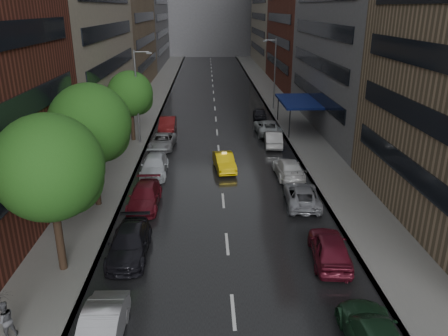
# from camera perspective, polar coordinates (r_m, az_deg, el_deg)

# --- Properties ---
(road) EXTENTS (14.00, 140.00, 0.01)m
(road) POSITION_cam_1_polar(r_m,az_deg,el_deg) (63.45, -1.27, 8.57)
(road) COLOR black
(road) RESTS_ON ground
(sidewalk_left) EXTENTS (4.00, 140.00, 0.15)m
(sidewalk_left) POSITION_cam_1_polar(r_m,az_deg,el_deg) (63.92, -9.45, 8.46)
(sidewalk_left) COLOR gray
(sidewalk_left) RESTS_ON ground
(sidewalk_right) EXTENTS (4.00, 140.00, 0.15)m
(sidewalk_right) POSITION_cam_1_polar(r_m,az_deg,el_deg) (64.22, 6.88, 8.64)
(sidewalk_right) COLOR gray
(sidewalk_right) RESTS_ON ground
(tree_near) EXTENTS (5.22, 5.22, 8.32)m
(tree_near) POSITION_cam_1_polar(r_m,az_deg,el_deg) (22.31, -21.89, 0.01)
(tree_near) COLOR #382619
(tree_near) RESTS_ON ground
(tree_mid) EXTENTS (5.29, 5.29, 8.44)m
(tree_mid) POSITION_cam_1_polar(r_m,az_deg,el_deg) (29.48, -17.10, 5.46)
(tree_mid) COLOR #382619
(tree_mid) RESTS_ON ground
(tree_far) EXTENTS (4.47, 4.47, 7.12)m
(tree_far) POSITION_cam_1_polar(r_m,az_deg,el_deg) (44.49, -12.15, 9.47)
(tree_far) COLOR #382619
(tree_far) RESTS_ON ground
(taxi) EXTENTS (1.98, 4.39, 1.40)m
(taxi) POSITION_cam_1_polar(r_m,az_deg,el_deg) (36.53, 0.04, 0.82)
(taxi) COLOR yellow
(taxi) RESTS_ON ground
(parked_cars_left) EXTENTS (2.60, 37.08, 1.61)m
(parked_cars_left) POSITION_cam_1_polar(r_m,az_deg,el_deg) (33.60, -9.54, -1.19)
(parked_cars_left) COLOR #9A9A9F
(parked_cars_left) RESTS_ON ground
(parked_cars_right) EXTENTS (2.71, 43.50, 1.61)m
(parked_cars_right) POSITION_cam_1_polar(r_m,az_deg,el_deg) (34.83, 8.56, -0.33)
(parked_cars_right) COLOR #1B3D25
(parked_cars_right) RESTS_ON ground
(ped_black_umbrella) EXTENTS (1.03, 1.02, 2.09)m
(ped_black_umbrella) POSITION_cam_1_polar(r_m,az_deg,el_deg) (20.44, -26.91, -16.43)
(ped_black_umbrella) COLOR #525358
(ped_black_umbrella) RESTS_ON sidewalk_left
(street_lamp_left) EXTENTS (1.74, 0.22, 9.00)m
(street_lamp_left) POSITION_cam_1_polar(r_m,az_deg,el_deg) (43.39, -11.20, 9.30)
(street_lamp_left) COLOR gray
(street_lamp_left) RESTS_ON sidewalk_left
(street_lamp_right) EXTENTS (1.74, 0.22, 9.00)m
(street_lamp_right) POSITION_cam_1_polar(r_m,az_deg,el_deg) (58.34, 6.57, 12.28)
(street_lamp_right) COLOR gray
(street_lamp_right) RESTS_ON sidewalk_right
(awning) EXTENTS (4.00, 8.00, 3.12)m
(awning) POSITION_cam_1_polar(r_m,az_deg,el_deg) (49.15, 9.68, 8.57)
(awning) COLOR navy
(awning) RESTS_ON sidewalk_right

